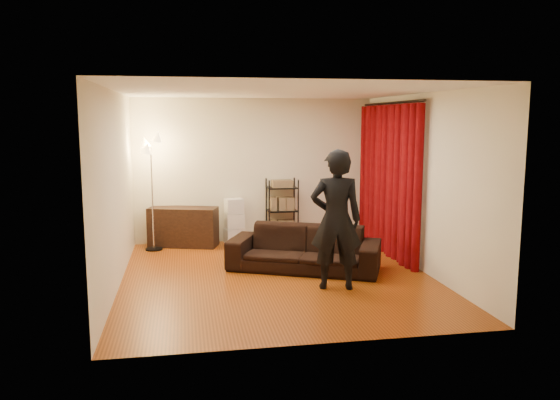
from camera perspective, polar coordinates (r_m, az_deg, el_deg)
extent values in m
plane|color=#8F4311|center=(8.18, -0.33, -7.97)|extent=(5.00, 5.00, 0.00)
plane|color=white|center=(7.85, -0.34, 11.29)|extent=(5.00, 5.00, 0.00)
plane|color=beige|center=(10.36, -2.67, 3.12)|extent=(5.00, 0.00, 5.00)
plane|color=beige|center=(5.48, 4.07, -1.69)|extent=(5.00, 0.00, 5.00)
plane|color=beige|center=(7.84, -16.76, 1.05)|extent=(0.00, 5.00, 5.00)
plane|color=beige|center=(8.57, 14.67, 1.73)|extent=(0.00, 5.00, 5.00)
cylinder|color=black|center=(9.51, 11.54, 9.90)|extent=(0.04, 2.65, 0.04)
imported|color=black|center=(8.45, 2.53, -5.08)|extent=(2.46, 1.75, 0.67)
imported|color=black|center=(7.45, 5.87, -2.06)|extent=(0.77, 0.58, 1.92)
cube|color=black|center=(10.14, -10.07, -2.78)|extent=(1.31, 0.80, 0.72)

